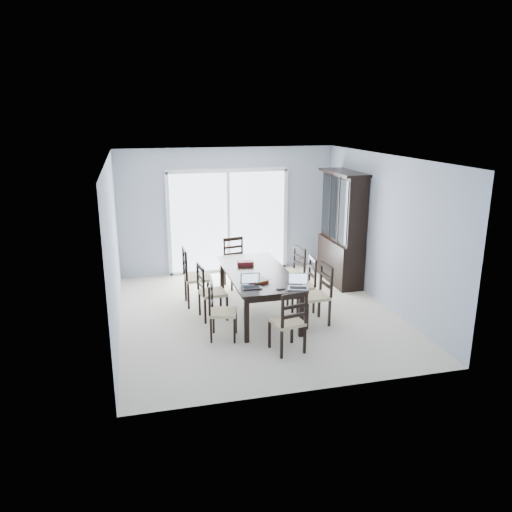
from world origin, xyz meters
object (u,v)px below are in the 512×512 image
object	(u,v)px
chair_left_far	(192,270)
laptop_silver	(298,285)
laptop_dark	(252,285)
dining_table	(258,276)
chair_right_far	(295,266)
game_box	(245,263)
chair_right_mid	(306,278)
chair_end_near	(291,315)
chair_end_far	(235,257)
hot_tub	(197,238)
chair_left_near	(218,305)
chair_left_mid	(207,286)
chair_right_near	(320,288)
cell_phone	(281,289)
china_hutch	(342,229)

from	to	relation	value
chair_left_far	laptop_silver	xyz separation A→B (m)	(1.38, -1.66, 0.17)
laptop_dark	dining_table	bearing A→B (deg)	72.38
chair_right_far	laptop_silver	xyz separation A→B (m)	(-0.51, -1.70, 0.25)
chair_left_far	game_box	world-z (taller)	chair_left_far
chair_right_mid	game_box	world-z (taller)	chair_right_mid
chair_end_near	chair_end_far	size ratio (longest dim) A/B	0.99
chair_right_far	laptop_silver	size ratio (longest dim) A/B	2.92
chair_left_far	dining_table	bearing A→B (deg)	53.95
hot_tub	chair_left_near	bearing A→B (deg)	-93.77
chair_left_mid	chair_right_far	bearing A→B (deg)	106.70
chair_left_near	chair_left_mid	size ratio (longest dim) A/B	0.94
chair_end_near	laptop_dark	distance (m)	0.87
chair_right_near	chair_right_mid	size ratio (longest dim) A/B	1.04
chair_left_near	game_box	xyz separation A→B (m)	(0.69, 1.15, 0.25)
chair_left_near	chair_end_far	xyz separation A→B (m)	(0.74, 2.29, 0.04)
chair_right_mid	chair_end_far	xyz separation A→B (m)	(-0.91, 1.54, 0.01)
dining_table	game_box	size ratio (longest dim) A/B	7.89
chair_end_near	cell_phone	bearing A→B (deg)	75.94
chair_left_far	laptop_silver	world-z (taller)	chair_left_far
chair_right_near	chair_right_far	world-z (taller)	chair_right_near
chair_right_mid	cell_phone	distance (m)	1.18
chair_right_mid	chair_end_far	bearing A→B (deg)	35.24
dining_table	chair_right_far	bearing A→B (deg)	40.02
laptop_silver	game_box	xyz separation A→B (m)	(-0.50, 1.34, -0.02)
chair_right_mid	game_box	xyz separation A→B (m)	(-0.96, 0.40, 0.21)
chair_end_far	laptop_silver	xyz separation A→B (m)	(0.44, -2.48, 0.22)
dining_table	chair_right_near	xyz separation A→B (m)	(0.87, -0.58, -0.08)
hot_tub	chair_end_far	bearing A→B (deg)	-77.73
laptop_silver	hot_tub	bearing A→B (deg)	119.23
chair_end_near	hot_tub	xyz separation A→B (m)	(-0.60, 5.12, -0.09)
cell_phone	china_hutch	bearing A→B (deg)	38.12
laptop_dark	game_box	bearing A→B (deg)	84.84
laptop_silver	chair_end_near	bearing A→B (deg)	-99.79
hot_tub	cell_phone	bearing A→B (deg)	-82.08
laptop_dark	cell_phone	bearing A→B (deg)	-19.91
chair_end_far	laptop_silver	distance (m)	2.53
cell_phone	game_box	distance (m)	1.33
china_hutch	chair_end_far	size ratio (longest dim) A/B	2.02
chair_left_mid	chair_left_far	distance (m)	0.72
laptop_silver	hot_tub	distance (m)	4.68
chair_left_near	cell_phone	world-z (taller)	chair_left_near
chair_left_mid	chair_right_near	xyz separation A→B (m)	(1.71, -0.59, 0.02)
game_box	chair_right_far	bearing A→B (deg)	19.43
dining_table	chair_end_far	bearing A→B (deg)	92.17
dining_table	hot_tub	world-z (taller)	hot_tub
chair_left_mid	china_hutch	bearing A→B (deg)	107.04
chair_left_far	cell_phone	distance (m)	1.98
laptop_dark	chair_right_near	bearing A→B (deg)	11.37
laptop_silver	cell_phone	world-z (taller)	laptop_silver
chair_right_mid	laptop_silver	world-z (taller)	chair_right_mid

